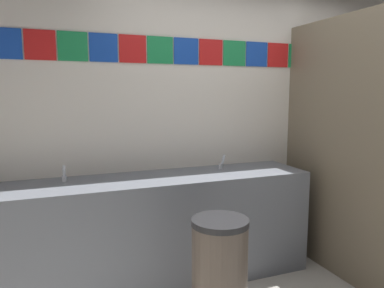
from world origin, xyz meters
The scene contains 7 objects.
wall_back centered at (0.00, 1.49, 1.40)m, with size 4.48×0.09×2.80m.
vanity_counter centered at (-0.87, 1.17, 0.45)m, with size 2.64×0.58×0.88m.
faucet_left centered at (-1.53, 1.26, 0.94)m, with size 0.04×0.10×0.14m.
faucet_right centered at (-0.21, 1.26, 0.94)m, with size 0.04×0.10×0.14m.
stall_divider centered at (0.81, 0.48, 1.09)m, with size 0.92×1.43×2.18m.
toilet centered at (1.12, 1.03, 0.30)m, with size 0.39×0.49×0.74m.
trash_bin centered at (-0.61, 0.44, 0.38)m, with size 0.38×0.38×0.75m.
Camera 1 is at (-1.59, -1.61, 1.56)m, focal length 34.03 mm.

